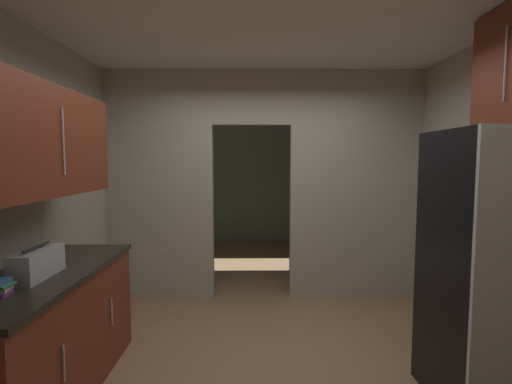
{
  "coord_description": "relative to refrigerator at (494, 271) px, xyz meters",
  "views": [
    {
      "loc": [
        -0.14,
        -2.86,
        1.67
      ],
      "look_at": [
        -0.11,
        0.37,
        1.4
      ],
      "focal_mm": 26.43,
      "sensor_mm": 36.0,
      "label": 1
    }
  ],
  "objects": [
    {
      "name": "boombox",
      "position": [
        -3.01,
        -0.02,
        0.07
      ],
      "size": [
        0.17,
        0.42,
        0.21
      ],
      "color": "#B2B2B7",
      "rests_on": "lower_cabinet_run"
    },
    {
      "name": "kitchen_overhead_slab",
      "position": [
        -1.46,
        0.94,
        1.83
      ],
      "size": [
        4.19,
        7.37,
        0.06
      ],
      "primitive_type": "cube",
      "color": "silver"
    },
    {
      "name": "upper_cabinet_counterside",
      "position": [
        -3.03,
        0.08,
        0.86
      ],
      "size": [
        0.36,
        1.55,
        0.73
      ],
      "color": "maroon"
    },
    {
      "name": "lower_cabinet_run",
      "position": [
        -3.03,
        0.08,
        -0.48
      ],
      "size": [
        0.65,
        1.73,
        0.91
      ],
      "color": "maroon",
      "rests_on": "ground"
    },
    {
      "name": "refrigerator",
      "position": [
        0.0,
        0.0,
        0.0
      ],
      "size": [
        0.73,
        0.78,
        1.87
      ],
      "color": "black",
      "rests_on": "ground"
    },
    {
      "name": "adjoining_room_shell",
      "position": [
        -1.46,
        4.34,
        0.43
      ],
      "size": [
        3.79,
        3.31,
        2.73
      ],
      "color": "gray",
      "rests_on": "ground"
    },
    {
      "name": "kitchen_partition",
      "position": [
        -1.43,
        2.11,
        0.51
      ],
      "size": [
        3.79,
        0.12,
        2.73
      ],
      "color": "#ADA899",
      "rests_on": "ground"
    },
    {
      "name": "ground",
      "position": [
        -1.46,
        0.43,
        -0.93
      ],
      "size": [
        20.0,
        20.0,
        0.0
      ],
      "primitive_type": "plane",
      "color": "#93704C"
    }
  ]
}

